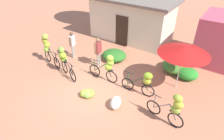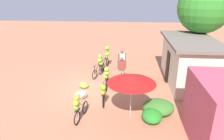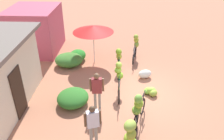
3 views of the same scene
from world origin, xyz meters
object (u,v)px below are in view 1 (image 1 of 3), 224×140
Objects in this scene: banana_pile_on_ground at (87,94)px; person_vendor at (72,42)px; bicycle_center_loaded at (107,66)px; produce_sack at (116,103)px; bicycle_rightmost at (172,108)px; bicycle_leftmost at (47,47)px; bicycle_by_shop at (144,82)px; person_bystander at (98,49)px; bicycle_near_pile at (64,60)px; market_umbrella at (184,50)px; building_low at (132,19)px.

person_vendor reaches higher than banana_pile_on_ground.
bicycle_center_loaded reaches higher than produce_sack.
bicycle_leftmost is at bearing 176.24° from bicycle_rightmost.
person_bystander reaches higher than bicycle_by_shop.
banana_pile_on_ground is (-2.00, -1.51, -0.59)m from bicycle_by_shop.
person_bystander reaches higher than person_vendor.
bicycle_near_pile is at bearing 170.87° from produce_sack.
market_umbrella is 4.63m from banana_pile_on_ground.
person_bystander is (1.87, 0.05, 0.06)m from person_vendor.
bicycle_center_loaded is at bearing 165.63° from bicycle_rightmost.
produce_sack is 0.41× the size of person_bystander.
bicycle_leftmost reaches higher than produce_sack.
produce_sack is 3.45m from person_bystander.
bicycle_leftmost is at bearing -175.44° from bicycle_by_shop.
bicycle_rightmost is (0.52, -2.36, -1.15)m from market_umbrella.
market_umbrella is 3.17× the size of produce_sack.
building_low reaches higher than produce_sack.
produce_sack is (2.95, -6.47, -1.24)m from building_low.
bicycle_rightmost is at bearing 10.33° from produce_sack.
building_low is at bearing 84.70° from bicycle_near_pile.
person_bystander is at bearing -172.00° from market_umbrella.
bicycle_center_loaded reaches higher than bicycle_rightmost.
building_low is 3.47× the size of bicycle_center_loaded.
bicycle_leftmost reaches higher than bicycle_by_shop.
bicycle_near_pile reaches higher than bicycle_by_shop.
building_low is 5.96m from bicycle_near_pile.
bicycle_leftmost is 1.02× the size of bicycle_center_loaded.
banana_pile_on_ground is 3.87m from person_vendor.
bicycle_rightmost is (1.60, -0.94, 0.09)m from bicycle_by_shop.
bicycle_leftmost is 1.42m from person_vendor.
market_umbrella is 1.43× the size of bicycle_near_pile.
bicycle_leftmost reaches higher than bicycle_rightmost.
market_umbrella is 6.20m from person_vendor.
bicycle_near_pile is at bearing -58.95° from person_vendor.
bicycle_near_pile is at bearing -120.45° from person_bystander.
produce_sack is (-2.18, -0.40, -0.61)m from bicycle_rightmost.
building_low is 3.66× the size of person_vendor.
bicycle_near_pile is 4.15m from bicycle_by_shop.
bicycle_rightmost is (5.13, -6.07, -0.63)m from building_low.
person_vendor is at bearing 121.05° from bicycle_near_pile.
bicycle_leftmost is 1.11× the size of bicycle_near_pile.
bicycle_near_pile is at bearing -160.92° from bicycle_center_loaded.
bicycle_near_pile is at bearing -10.99° from bicycle_leftmost.
bicycle_leftmost reaches higher than bicycle_center_loaded.
bicycle_near_pile is 0.96× the size of bicycle_by_shop.
market_umbrella is (4.61, -3.72, 0.53)m from building_low.
bicycle_leftmost is 5.73m from bicycle_by_shop.
market_umbrella is 3.67m from produce_sack.
bicycle_by_shop reaches higher than banana_pile_on_ground.
market_umbrella reaches higher than person_bystander.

